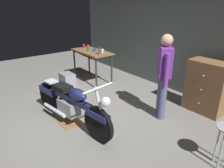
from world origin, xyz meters
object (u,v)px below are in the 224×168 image
storage_bin (67,79)px  mug_green_speckled (89,49)px  person_standing (164,73)px  bottle (99,51)px  mug_blue_enamel (95,50)px  mug_brown_stoneware (88,47)px  motorcycle (70,103)px  wooden_dresser (207,87)px  mug_white_ceramic (102,51)px  mug_red_diner (84,46)px

storage_bin → mug_green_speckled: size_ratio=3.84×
person_standing → bottle: person_standing is taller
mug_blue_enamel → mug_brown_stoneware: 0.52m
motorcycle → mug_brown_stoneware: size_ratio=19.61×
wooden_dresser → storage_bin: 3.58m
wooden_dresser → storage_bin: (-3.17, -1.62, -0.38)m
wooden_dresser → bottle: bottle is taller
motorcycle → mug_white_ceramic: bearing=120.6°
mug_white_ceramic → mug_brown_stoneware: size_ratio=0.98×
motorcycle → mug_white_ceramic: motorcycle is taller
mug_blue_enamel → mug_green_speckled: 0.18m
mug_red_diner → mug_blue_enamel: (0.63, -0.03, -0.00)m
mug_brown_stoneware → bottle: (0.87, -0.19, 0.05)m
storage_bin → mug_brown_stoneware: size_ratio=3.96×
mug_brown_stoneware → storage_bin: bearing=-74.3°
mug_red_diner → mug_white_ceramic: size_ratio=1.01×
storage_bin → mug_blue_enamel: 1.13m
mug_red_diner → bottle: 1.01m
mug_white_ceramic → mug_red_diner: bearing=-174.6°
person_standing → motorcycle: bearing=104.0°
storage_bin → mug_brown_stoneware: (-0.25, 0.88, 0.78)m
wooden_dresser → mug_white_ceramic: bearing=-164.8°
motorcycle → storage_bin: motorcycle is taller
wooden_dresser → storage_bin: size_ratio=2.50×
motorcycle → mug_blue_enamel: size_ratio=19.64×
mug_green_speckled → mug_white_ceramic: bearing=26.3°
mug_blue_enamel → person_standing: bearing=-1.5°
person_standing → mug_blue_enamel: size_ratio=15.06×
storage_bin → wooden_dresser: bearing=27.1°
person_standing → mug_green_speckled: 2.65m
person_standing → mug_green_speckled: bearing=42.5°
motorcycle → bottle: (-1.26, 1.56, 0.55)m
motorcycle → mug_green_speckled: bearing=130.7°
storage_bin → person_standing: bearing=14.6°
wooden_dresser → mug_red_diner: size_ratio=9.99×
mug_brown_stoneware → bottle: bearing=-12.4°
motorcycle → wooden_dresser: wooden_dresser is taller
wooden_dresser → bottle: 2.75m
person_standing → mug_white_ceramic: (-2.26, 0.18, 0.02)m
wooden_dresser → mug_brown_stoneware: (-3.42, -0.74, 0.40)m
mug_white_ceramic → mug_brown_stoneware: bearing=-179.1°
wooden_dresser → bottle: (-2.55, -0.93, 0.45)m
bottle → motorcycle: bearing=-51.0°
mug_white_ceramic → mug_blue_enamel: mug_blue_enamel is taller
wooden_dresser → mug_white_ceramic: wooden_dresser is taller
storage_bin → mug_brown_stoneware: mug_brown_stoneware is taller
motorcycle → person_standing: person_standing is taller
storage_bin → mug_blue_enamel: bearing=71.6°
person_standing → mug_white_ceramic: size_ratio=15.29×
mug_red_diner → person_standing: bearing=-1.8°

